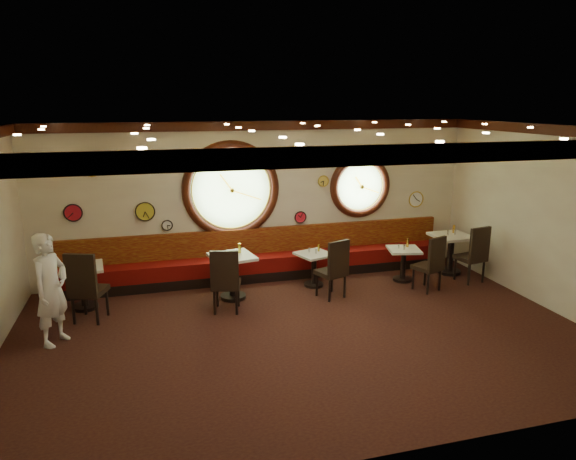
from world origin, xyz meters
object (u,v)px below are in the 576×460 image
object	(u,v)px
chair_b	(225,277)
condiment_c_salt	(309,250)
condiment_b_bottle	(240,248)
condiment_e_pepper	(455,232)
chair_a	(85,283)
condiment_b_pepper	(236,252)
chair_c	(335,265)
condiment_b_salt	(227,253)
table_d	(403,260)
table_a	(83,282)
chair_e	(475,251)
condiment_a_pepper	(79,265)
condiment_d_pepper	(404,247)
condiment_d_bottle	(407,243)
condiment_c_bottle	(319,248)
table_c	(314,265)
table_b	(232,271)
condiment_c_pepper	(316,251)
waiter	(51,289)
condiment_d_salt	(399,246)
condiment_a_bottle	(90,261)
condiment_a_salt	(76,264)
table_e	(451,249)
condiment_e_bottle	(454,229)
chair_d	(432,260)
condiment_e_salt	(448,233)

from	to	relation	value
chair_b	condiment_c_salt	xyz separation A→B (m)	(1.82, 0.97, 0.07)
condiment_b_bottle	condiment_e_pepper	world-z (taller)	condiment_b_bottle
chair_a	condiment_b_pepper	size ratio (longest dim) A/B	6.73
chair_c	condiment_b_salt	size ratio (longest dim) A/B	7.41
condiment_e_pepper	table_d	bearing A→B (deg)	-171.95
table_a	chair_e	world-z (taller)	chair_e
condiment_a_pepper	condiment_d_pepper	distance (m)	6.14
chair_e	condiment_d_bottle	size ratio (longest dim) A/B	4.02
table_d	condiment_b_pepper	distance (m)	3.46
chair_c	condiment_c_bottle	size ratio (longest dim) A/B	4.91
chair_b	table_c	bearing A→B (deg)	39.70
chair_e	condiment_e_pepper	xyz separation A→B (m)	(-0.04, 0.67, 0.22)
table_b	condiment_b_bottle	size ratio (longest dim) A/B	4.87
table_b	table_d	bearing A→B (deg)	0.61
condiment_c_pepper	waiter	bearing A→B (deg)	-164.26
condiment_b_pepper	condiment_c_bottle	xyz separation A→B (m)	(1.71, 0.33, -0.14)
condiment_d_salt	condiment_d_bottle	bearing A→B (deg)	11.51
table_b	condiment_a_bottle	bearing A→B (deg)	173.46
condiment_d_salt	waiter	xyz separation A→B (m)	(-6.32, -1.20, 0.14)
condiment_a_salt	condiment_d_bottle	bearing A→B (deg)	-0.86
table_e	condiment_c_bottle	xyz separation A→B (m)	(-2.92, 0.13, 0.22)
condiment_c_salt	condiment_c_bottle	xyz separation A→B (m)	(0.20, 0.01, 0.03)
condiment_b_bottle	condiment_c_bottle	size ratio (longest dim) A/B	1.27
chair_a	table_c	bearing A→B (deg)	29.20
condiment_c_bottle	condiment_e_bottle	world-z (taller)	condiment_e_bottle
table_b	condiment_b_pepper	size ratio (longest dim) A/B	7.87
table_d	condiment_b_pepper	size ratio (longest dim) A/B	6.67
chair_d	condiment_b_pepper	xyz separation A→B (m)	(-3.66, 0.67, 0.26)
table_e	chair_e	size ratio (longest dim) A/B	1.16
condiment_c_salt	condiment_a_salt	bearing A→B (deg)	-178.87
condiment_c_bottle	condiment_b_pepper	bearing A→B (deg)	-169.19
table_c	condiment_d_pepper	xyz separation A→B (m)	(1.82, -0.25, 0.31)
table_b	table_d	size ratio (longest dim) A/B	1.18
table_a	condiment_d_pepper	size ratio (longest dim) A/B	7.38
chair_c	condiment_d_salt	size ratio (longest dim) A/B	8.21
condiment_a_salt	condiment_a_bottle	world-z (taller)	condiment_a_bottle
condiment_b_salt	condiment_b_pepper	world-z (taller)	condiment_b_pepper
chair_c	condiment_e_salt	world-z (taller)	chair_c
condiment_a_bottle	condiment_e_salt	distance (m)	7.09
table_e	condiment_e_salt	distance (m)	0.38
table_a	condiment_c_bottle	world-z (taller)	condiment_c_bottle
condiment_d_bottle	condiment_a_pepper	bearing A→B (deg)	179.59
table_b	condiment_c_bottle	size ratio (longest dim) A/B	6.18
chair_a	condiment_c_bottle	distance (m)	4.36
table_b	condiment_c_pepper	distance (m)	1.71
table_a	chair_d	distance (m)	6.42
condiment_e_salt	waiter	size ratio (longest dim) A/B	0.06
table_c	condiment_b_bottle	distance (m)	1.58
table_c	waiter	bearing A→B (deg)	-163.77
chair_b	waiter	distance (m)	2.71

